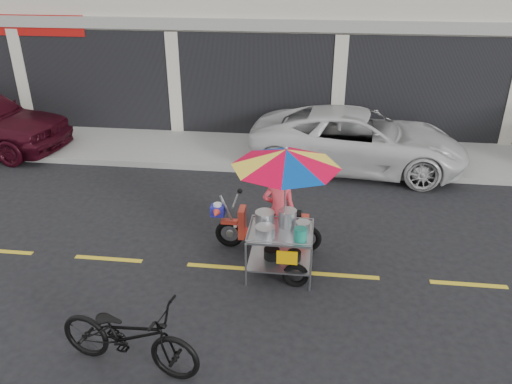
# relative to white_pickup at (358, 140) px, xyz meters

# --- Properties ---
(ground) EXTENTS (90.00, 90.00, 0.00)m
(ground) POSITION_rel_white_pickup_xyz_m (-0.47, -4.70, -0.71)
(ground) COLOR black
(sidewalk) EXTENTS (45.00, 3.00, 0.15)m
(sidewalk) POSITION_rel_white_pickup_xyz_m (-0.47, 0.80, -0.64)
(sidewalk) COLOR gray
(sidewalk) RESTS_ON ground
(centerline) EXTENTS (42.00, 0.10, 0.01)m
(centerline) POSITION_rel_white_pickup_xyz_m (-0.47, -4.70, -0.71)
(centerline) COLOR gold
(centerline) RESTS_ON ground
(white_pickup) EXTENTS (5.32, 2.84, 1.42)m
(white_pickup) POSITION_rel_white_pickup_xyz_m (0.00, 0.00, 0.00)
(white_pickup) COLOR silver
(white_pickup) RESTS_ON ground
(near_bicycle) EXTENTS (2.00, 1.01, 1.01)m
(near_bicycle) POSITION_rel_white_pickup_xyz_m (-3.20, -7.02, -0.21)
(near_bicycle) COLOR black
(near_bicycle) RESTS_ON ground
(food_vendor_rig) EXTENTS (2.17, 1.74, 2.21)m
(food_vendor_rig) POSITION_rel_white_pickup_xyz_m (-1.52, -4.45, 0.67)
(food_vendor_rig) COLOR black
(food_vendor_rig) RESTS_ON ground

